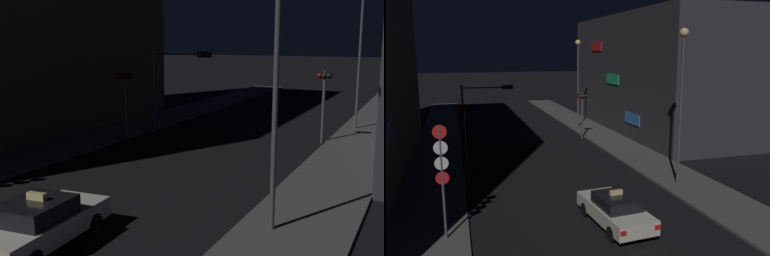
% 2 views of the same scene
% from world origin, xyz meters
% --- Properties ---
extents(sidewalk_left, '(3.41, 55.51, 0.13)m').
position_xyz_m(sidewalk_left, '(-6.93, 25.76, 0.06)').
color(sidewalk_left, '#4C4C4C').
rests_on(sidewalk_left, ground_plane).
extents(sidewalk_right, '(3.41, 55.51, 0.13)m').
position_xyz_m(sidewalk_right, '(6.93, 25.76, 0.06)').
color(sidewalk_right, '#4C4C4C').
rests_on(sidewalk_right, ground_plane).
extents(taxi, '(2.13, 4.57, 1.62)m').
position_xyz_m(taxi, '(0.88, 7.90, 0.74)').
color(taxi, silver).
rests_on(taxi, ground_plane).
extents(traffic_light_overhead, '(3.91, 0.42, 5.04)m').
position_xyz_m(traffic_light_overhead, '(-3.48, 23.92, 3.66)').
color(traffic_light_overhead, '#47474C').
rests_on(traffic_light_overhead, ground_plane).
extents(traffic_light_left_kerb, '(0.80, 0.42, 3.94)m').
position_xyz_m(traffic_light_left_kerb, '(-4.98, 20.83, 2.81)').
color(traffic_light_left_kerb, '#47474C').
rests_on(traffic_light_left_kerb, ground_plane).
extents(traffic_light_right_kerb, '(0.80, 0.42, 3.99)m').
position_xyz_m(traffic_light_right_kerb, '(4.98, 25.30, 2.84)').
color(traffic_light_right_kerb, '#47474C').
rests_on(traffic_light_right_kerb, ground_plane).
extents(street_lamp_near_block, '(0.49, 0.49, 8.58)m').
position_xyz_m(street_lamp_near_block, '(6.29, 11.81, 5.74)').
color(street_lamp_near_block, '#47474C').
rests_on(street_lamp_near_block, sidewalk_right).
extents(street_lamp_far_block, '(0.54, 0.54, 8.51)m').
position_xyz_m(street_lamp_far_block, '(6.08, 30.17, 5.98)').
color(street_lamp_far_block, '#47474C').
rests_on(street_lamp_far_block, sidewalk_right).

